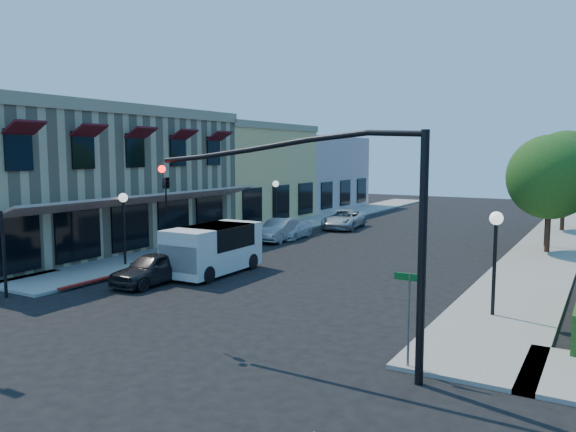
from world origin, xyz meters
The scene contains 21 objects.
ground centered at (0.00, 0.00, 0.00)m, with size 120.00×120.00×0.00m, color black.
sidewalk_left centered at (-8.75, 27.00, 0.06)m, with size 3.50×50.00×0.12m, color gray.
sidewalk_right centered at (8.75, 27.00, 0.06)m, with size 3.50×50.00×0.12m, color gray.
curb_red_strip centered at (-6.90, 8.00, 0.00)m, with size 0.25×10.00×0.06m, color maroon.
corner_brick_building centered at (-15.45, 11.00, 4.01)m, with size 11.77×18.20×8.10m.
yellow_stucco_building centered at (-15.50, 26.00, 3.80)m, with size 10.00×12.00×7.60m, color #E8BA68.
pink_stucco_building centered at (-15.50, 38.00, 3.50)m, with size 10.00×12.00×7.00m, color beige.
street_tree_a centered at (8.80, 22.00, 4.19)m, with size 4.56×4.56×6.48m.
street_tree_b centered at (8.80, 32.00, 4.54)m, with size 4.94×4.94×7.02m.
signal_mast_arm centered at (5.86, 1.50, 4.09)m, with size 8.01×0.39×6.00m.
secondary_signal centered at (-8.00, 1.41, 2.32)m, with size 0.28×0.42×3.32m.
street_name_sign centered at (7.50, 2.20, 1.70)m, with size 0.80×0.06×2.50m.
lamppost_left_near centered at (-8.50, 8.00, 2.74)m, with size 0.44×0.44×3.57m.
lamppost_left_far centered at (-8.50, 22.00, 2.74)m, with size 0.44×0.44×3.57m.
lamppost_right_near centered at (8.50, 8.00, 2.74)m, with size 0.44×0.44×3.57m.
lamppost_right_far centered at (8.50, 24.00, 2.74)m, with size 0.44×0.44×3.57m.
white_van centered at (-3.82, 8.83, 1.27)m, with size 2.23×4.96×2.19m.
parked_car_a centered at (-4.80, 6.00, 0.66)m, with size 1.57×3.90×1.33m, color black.
parked_car_b centered at (-6.20, 18.67, 0.69)m, with size 1.46×4.18×1.38m, color #949799.
parked_car_c centered at (-5.97, 20.00, 0.52)m, with size 1.47×3.62×1.05m, color silver.
parked_car_d centered at (-5.12, 26.00, 0.68)m, with size 2.27×4.92×1.37m, color #B9BBBE.
Camera 1 is at (11.74, -11.14, 5.46)m, focal length 35.00 mm.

